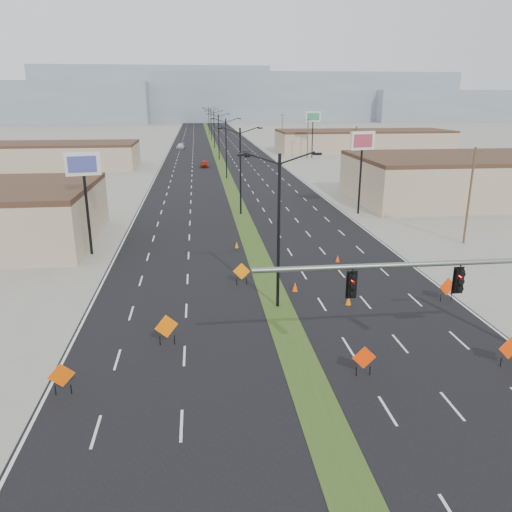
{
  "coord_description": "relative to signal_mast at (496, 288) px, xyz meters",
  "views": [
    {
      "loc": [
        -4.95,
        -18.08,
        13.14
      ],
      "look_at": [
        -1.3,
        13.18,
        3.2
      ],
      "focal_mm": 35.0,
      "sensor_mm": 36.0,
      "label": 1
    }
  ],
  "objects": [
    {
      "name": "utility_pole_1",
      "position": [
        11.44,
        58.0,
        -0.12
      ],
      "size": [
        1.6,
        0.2,
        9.0
      ],
      "color": "#4C3823",
      "rests_on": "ground"
    },
    {
      "name": "building_se_near",
      "position": [
        25.44,
        43.0,
        -2.04
      ],
      "size": [
        36.0,
        18.0,
        5.5
      ],
      "primitive_type": "cube",
      "color": "tan",
      "rests_on": "ground"
    },
    {
      "name": "car_far",
      "position": [
        -17.93,
        120.77,
        -4.12
      ],
      "size": [
        2.15,
        4.74,
        1.35
      ],
      "primitive_type": "imported",
      "rotation": [
        0.0,
        0.0,
        -0.06
      ],
      "color": "silver",
      "rests_on": "ground"
    },
    {
      "name": "mesa_backdrop",
      "position": [
        -38.56,
        318.0,
        11.21
      ],
      "size": [
        140.0,
        50.0,
        32.0
      ],
      "primitive_type": "cube",
      "color": "gray",
      "rests_on": "ground"
    },
    {
      "name": "construction_sign_0",
      "position": [
        -20.06,
        1.0,
        -3.84
      ],
      "size": [
        1.17,
        0.38,
        1.61
      ],
      "rotation": [
        0.0,
        0.0,
        0.29
      ],
      "color": "#DB4D04",
      "rests_on": "ground"
    },
    {
      "name": "construction_sign_4",
      "position": [
        1.95,
        1.0,
        -3.8
      ],
      "size": [
        1.27,
        0.16,
        1.69
      ],
      "rotation": [
        0.0,
        0.0,
        0.1
      ],
      "color": "#F43B05",
      "rests_on": "ground"
    },
    {
      "name": "car_left",
      "position": [
        -12.1,
        81.63,
        -4.14
      ],
      "size": [
        1.58,
        3.85,
        1.31
      ],
      "primitive_type": "imported",
      "rotation": [
        0.0,
        0.0,
        -0.01
      ],
      "color": "#9C1D11",
      "rests_on": "ground"
    },
    {
      "name": "streetlight_2",
      "position": [
        -8.56,
        66.0,
        0.63
      ],
      "size": [
        5.15,
        0.24,
        10.02
      ],
      "color": "black",
      "rests_on": "ground"
    },
    {
      "name": "median_strip",
      "position": [
        -8.56,
        98.0,
        -4.79
      ],
      "size": [
        2.0,
        400.0,
        0.04
      ],
      "primitive_type": "cube",
      "color": "#314318",
      "rests_on": "ground"
    },
    {
      "name": "cone_2",
      "position": [
        -2.03,
        18.82,
        -4.49
      ],
      "size": [
        0.37,
        0.37,
        0.6
      ],
      "primitive_type": "cone",
      "rotation": [
        0.0,
        0.0,
        -0.04
      ],
      "color": "#FD4405",
      "rests_on": "ground"
    },
    {
      "name": "streetlight_6",
      "position": [
        -8.56,
        178.0,
        0.63
      ],
      "size": [
        5.15,
        0.24,
        10.02
      ],
      "color": "black",
      "rests_on": "ground"
    },
    {
      "name": "streetlight_0",
      "position": [
        -8.56,
        10.0,
        0.63
      ],
      "size": [
        5.15,
        0.24,
        10.02
      ],
      "color": "black",
      "rests_on": "ground"
    },
    {
      "name": "utility_pole_0",
      "position": [
        11.44,
        23.0,
        -0.12
      ],
      "size": [
        1.6,
        0.2,
        9.0
      ],
      "color": "#4C3823",
      "rests_on": "ground"
    },
    {
      "name": "streetlight_3",
      "position": [
        -8.56,
        94.0,
        0.63
      ],
      "size": [
        5.15,
        0.24,
        10.02
      ],
      "color": "black",
      "rests_on": "ground"
    },
    {
      "name": "construction_sign_3",
      "position": [
        -5.69,
        1.0,
        -3.85
      ],
      "size": [
        1.2,
        0.05,
        1.6
      ],
      "rotation": [
        0.0,
        0.0,
        -0.0
      ],
      "color": "#FF3A05",
      "rests_on": "ground"
    },
    {
      "name": "signal_mast",
      "position": [
        0.0,
        0.0,
        0.0
      ],
      "size": [
        16.3,
        0.6,
        8.0
      ],
      "color": "slate",
      "rests_on": "ground"
    },
    {
      "name": "utility_pole_3",
      "position": [
        11.44,
        128.0,
        -0.12
      ],
      "size": [
        1.6,
        0.2,
        9.0
      ],
      "color": "#4C3823",
      "rests_on": "ground"
    },
    {
      "name": "cone_3",
      "position": [
        -10.17,
        23.91,
        -4.49
      ],
      "size": [
        0.4,
        0.4,
        0.6
      ],
      "primitive_type": "cone",
      "rotation": [
        0.0,
        0.0,
        0.13
      ],
      "color": "orange",
      "rests_on": "ground"
    },
    {
      "name": "ground",
      "position": [
        -8.56,
        -2.0,
        -4.79
      ],
      "size": [
        600.0,
        600.0,
        0.0
      ],
      "primitive_type": "plane",
      "color": "gray",
      "rests_on": "ground"
    },
    {
      "name": "construction_sign_1",
      "position": [
        -15.52,
        5.4,
        -3.71
      ],
      "size": [
        1.26,
        0.61,
        1.83
      ],
      "rotation": [
        0.0,
        0.0,
        0.43
      ],
      "color": "#FB6905",
      "rests_on": "ground"
    },
    {
      "name": "streetlight_1",
      "position": [
        -8.56,
        38.0,
        0.63
      ],
      "size": [
        5.15,
        0.24,
        10.02
      ],
      "color": "black",
      "rests_on": "ground"
    },
    {
      "name": "road_surface",
      "position": [
        -8.56,
        98.0,
        -4.79
      ],
      "size": [
        25.0,
        400.0,
        0.02
      ],
      "primitive_type": "cube",
      "color": "black",
      "rests_on": "ground"
    },
    {
      "name": "utility_pole_2",
      "position": [
        11.44,
        93.0,
        -0.12
      ],
      "size": [
        1.6,
        0.2,
        9.0
      ],
      "color": "#4C3823",
      "rests_on": "ground"
    },
    {
      "name": "construction_sign_2",
      "position": [
        -10.56,
        14.34,
        -3.8
      ],
      "size": [
        1.26,
        0.23,
        1.69
      ],
      "rotation": [
        0.0,
        0.0,
        -0.15
      ],
      "color": "orange",
      "rests_on": "ground"
    },
    {
      "name": "pole_sign_east_near",
      "position": [
        5.44,
        36.64,
        3.04
      ],
      "size": [
        3.1,
        1.2,
        9.59
      ],
      "rotation": [
        0.0,
        0.0,
        0.28
      ],
      "color": "black",
      "rests_on": "ground"
    },
    {
      "name": "streetlight_4",
      "position": [
        -8.56,
        122.0,
        0.63
      ],
      "size": [
        5.15,
        0.24,
        10.02
      ],
      "color": "black",
      "rests_on": "ground"
    },
    {
      "name": "mesa_center",
      "position": [
        31.44,
        298.0,
        9.21
      ],
      "size": [
        220.0,
        50.0,
        28.0
      ],
      "primitive_type": "cube",
      "color": "gray",
      "rests_on": "ground"
    },
    {
      "name": "construction_sign_5",
      "position": [
        2.94,
        9.59,
        -3.78
      ],
      "size": [
        1.26,
        0.36,
        1.72
      ],
      "rotation": [
        0.0,
        0.0,
        0.25
      ],
      "color": "red",
      "rests_on": "ground"
    },
    {
      "name": "mesa_east",
      "position": [
        171.44,
        288.0,
        4.21
      ],
      "size": [
        160.0,
        50.0,
        18.0
      ],
      "primitive_type": "cube",
      "color": "gray",
      "rests_on": "ground"
    },
    {
      "name": "building_se_far",
      "position": [
        29.44,
        108.0,
        -2.29
      ],
      "size": [
        44.0,
        16.0,
        5.0
      ],
      "primitive_type": "cube",
      "color": "tan",
      "rests_on": "ground"
    },
    {
      "name": "building_sw_far",
      "position": [
        -40.56,
        83.0,
        -2.54
      ],
      "size": [
        30.0,
        14.0,
        4.5
      ],
      "primitive_type": "cube",
      "color": "tan",
      "rests_on": "ground"
    },
    {
      "name": "car_mid",
      "position": [
        -1.78,
        100.56,
        -4.15
      ],
      "size": [
        1.46,
        3.91,
        1.28
      ],
      "primitive_type": "imported",
      "rotation": [
        0.0,
        0.0,
        0.03
      ],
      "color": "black",
      "rests_on": "ground"
    },
    {
      "name": "pole_sign_west",
      "position": [
        -23.09,
        23.56,
        2.41
      ],
      "size": [
        2.89,
        1.05,
        8.88
      ],
      "rotation": [
        0.0,
        0.0,
        0.25
      ],
      "color": "black",
      "rests_on": "ground"
    },
    {
      "name": "streetlight_5",
      "position": [
        -8.56,
        150.0,
        0.63
      ],
      "size": [
        5.15,
        0.24,
        10.02
      ],
      "color": "black",
      "rests_on": "ground"
    },
    {
      "name": "pole_sign_east_far",
      "position": [
        13.01,
        95.05,
        3.77
      ],
      "size": [
        3.39,
        1.13,
        10.42
      ],
      "rotation": [
        0.0,
        0.0,
        -0.24
      ],
      "color": "black",
      "rests_on": "ground"
    },
    {
      "name": "cone_1",
      "position": [
        -3.82,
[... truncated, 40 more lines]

